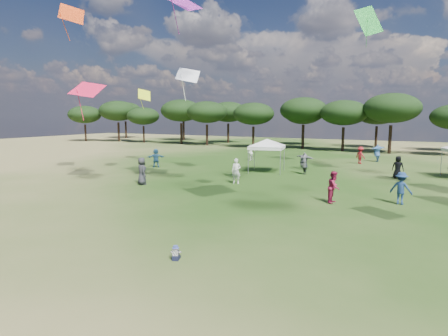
% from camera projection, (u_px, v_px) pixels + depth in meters
% --- Properties ---
extents(ground, '(140.00, 140.00, 0.00)m').
position_uv_depth(ground, '(138.00, 294.00, 10.11)').
color(ground, '#264514').
rests_on(ground, ground).
extents(tree_line, '(108.78, 17.63, 7.77)m').
position_uv_depth(tree_line, '(386.00, 111.00, 49.90)').
color(tree_line, black).
rests_on(tree_line, ground).
extents(tent_left, '(5.58, 5.58, 3.12)m').
position_uv_depth(tent_left, '(267.00, 140.00, 31.54)').
color(tent_left, gray).
rests_on(tent_left, ground).
extents(toddler, '(0.38, 0.41, 0.50)m').
position_uv_depth(toddler, '(176.00, 253.00, 12.44)').
color(toddler, black).
rests_on(toddler, ground).
extents(festival_crowd, '(29.38, 23.22, 1.90)m').
position_uv_depth(festival_crowd, '(322.00, 164.00, 30.51)').
color(festival_crowd, black).
rests_on(festival_crowd, ground).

